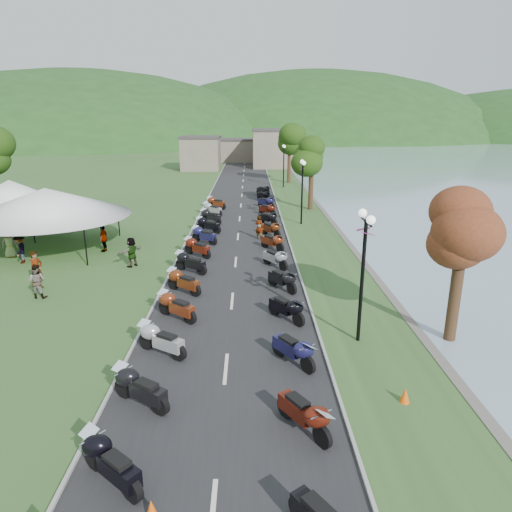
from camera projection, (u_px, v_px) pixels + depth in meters
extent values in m
cube|color=#272729|center=(240.00, 219.00, 38.58)|extent=(7.00, 120.00, 0.02)
cube|color=gray|center=(233.00, 151.00, 80.85)|extent=(18.00, 16.00, 5.00)
imported|color=slate|center=(39.00, 288.00, 22.97)|extent=(0.74, 0.85, 1.96)
imported|color=slate|center=(39.00, 297.00, 21.82)|extent=(0.84, 0.50, 1.67)
imported|color=slate|center=(23.00, 263.00, 26.98)|extent=(0.69, 1.19, 1.73)
cone|color=#F2590C|center=(151.00, 509.00, 9.79)|extent=(0.29, 0.29, 0.45)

